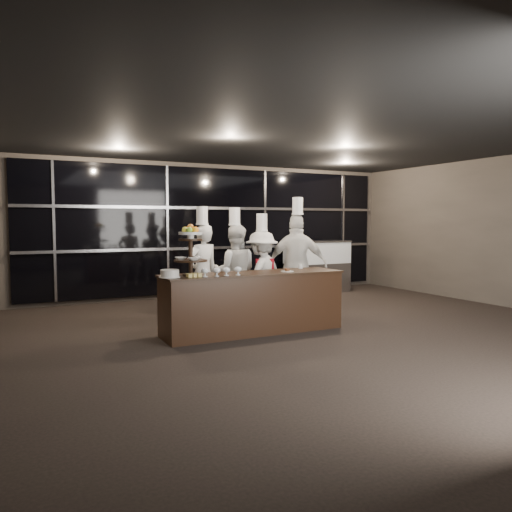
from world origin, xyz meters
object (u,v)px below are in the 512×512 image
chef_d (297,264)px  chef_b (235,271)px  chef_a (203,272)px  layer_cake (170,274)px  chef_c (262,274)px  display_stand (191,247)px  buffet_counter (253,302)px  display_case (317,264)px

chef_d → chef_b: bearing=168.0°
chef_a → chef_b: bearing=1.2°
layer_cake → chef_c: 2.22m
chef_a → chef_c: chef_a is taller
display_stand → chef_b: 1.70m
display_stand → chef_a: bearing=61.5°
chef_a → layer_cake: bearing=-128.9°
chef_a → chef_c: bearing=-7.5°
buffet_counter → chef_c: size_ratio=1.55×
chef_a → chef_c: (1.05, -0.14, -0.07)m
buffet_counter → layer_cake: 1.42m
buffet_counter → chef_a: chef_a is taller
chef_c → layer_cake: bearing=-153.1°
layer_cake → chef_a: size_ratio=0.15×
chef_c → display_case: bearing=40.1°
chef_b → chef_c: (0.45, -0.15, -0.05)m
layer_cake → display_case: (4.63, 3.24, -0.29)m
layer_cake → display_case: size_ratio=0.20×
display_stand → chef_d: 2.51m
chef_b → display_stand: bearing=-137.2°
chef_b → chef_c: bearing=-18.6°
buffet_counter → layer_cake: size_ratio=9.47×
chef_d → layer_cake: bearing=-161.0°
display_stand → chef_d: size_ratio=0.35×
chef_a → chef_d: chef_d is taller
display_case → chef_a: size_ratio=0.79×
chef_b → chef_a: bearing=-178.8°
chef_d → display_stand: bearing=-159.6°
layer_cake → chef_a: bearing=51.1°
buffet_counter → chef_d: bearing=33.2°
layer_cake → display_case: bearing=35.0°
chef_b → chef_d: 1.15m
buffet_counter → chef_a: (-0.41, 1.09, 0.39)m
display_case → buffet_counter: bearing=-136.0°
buffet_counter → display_stand: 1.33m
layer_cake → chef_d: (2.64, 0.91, -0.05)m
display_case → chef_b: 3.75m
display_case → chef_a: 4.27m
layer_cake → display_case: 5.66m
chef_b → chef_d: bearing=-12.0°
display_stand → display_case: (4.30, 3.19, -0.65)m
chef_b → buffet_counter: bearing=-99.8°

